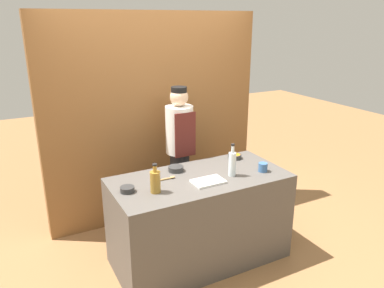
{
  "coord_description": "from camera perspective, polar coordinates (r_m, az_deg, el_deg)",
  "views": [
    {
      "loc": [
        -1.57,
        -2.84,
        2.31
      ],
      "look_at": [
        0.0,
        0.16,
        1.17
      ],
      "focal_mm": 35.0,
      "sensor_mm": 36.0,
      "label": 1
    }
  ],
  "objects": [
    {
      "name": "ground_plane",
      "position": [
        3.98,
        1.13,
        -16.91
      ],
      "size": [
        14.0,
        14.0,
        0.0
      ],
      "primitive_type": "plane",
      "color": "olive"
    },
    {
      "name": "cabinet_wall",
      "position": [
        4.4,
        -5.83,
        3.84
      ],
      "size": [
        2.57,
        0.18,
        2.4
      ],
      "color": "brown",
      "rests_on": "ground_plane"
    },
    {
      "name": "counter",
      "position": [
        3.74,
        1.17,
        -11.33
      ],
      "size": [
        1.68,
        0.81,
        0.89
      ],
      "color": "#514C47",
      "rests_on": "ground_plane"
    },
    {
      "name": "sauce_bowl_orange",
      "position": [
        4.02,
        6.53,
        -1.85
      ],
      "size": [
        0.14,
        0.14,
        0.05
      ],
      "color": "#2D2D2D",
      "rests_on": "counter"
    },
    {
      "name": "sauce_bowl_yellow",
      "position": [
        3.28,
        -9.84,
        -6.78
      ],
      "size": [
        0.12,
        0.12,
        0.05
      ],
      "color": "#2D2D2D",
      "rests_on": "counter"
    },
    {
      "name": "sauce_bowl_purple",
      "position": [
        3.67,
        -2.48,
        -3.74
      ],
      "size": [
        0.15,
        0.15,
        0.05
      ],
      "color": "#2D2D2D",
      "rests_on": "counter"
    },
    {
      "name": "cutting_board",
      "position": [
        3.42,
        2.5,
        -5.73
      ],
      "size": [
        0.29,
        0.19,
        0.02
      ],
      "color": "white",
      "rests_on": "counter"
    },
    {
      "name": "bottle_clear",
      "position": [
        3.54,
        6.16,
        -2.95
      ],
      "size": [
        0.07,
        0.07,
        0.32
      ],
      "color": "silver",
      "rests_on": "counter"
    },
    {
      "name": "bottle_vinegar",
      "position": [
        3.21,
        -5.62,
        -5.67
      ],
      "size": [
        0.09,
        0.09,
        0.26
      ],
      "color": "olive",
      "rests_on": "counter"
    },
    {
      "name": "cup_blue",
      "position": [
        3.71,
        10.75,
        -3.5
      ],
      "size": [
        0.09,
        0.09,
        0.09
      ],
      "color": "#386093",
      "rests_on": "counter"
    },
    {
      "name": "wooden_spoon",
      "position": [
        3.49,
        -3.89,
        -5.27
      ],
      "size": [
        0.21,
        0.04,
        0.02
      ],
      "color": "#B2844C",
      "rests_on": "counter"
    },
    {
      "name": "chef_center",
      "position": [
        4.14,
        -1.88,
        -1.33
      ],
      "size": [
        0.3,
        0.3,
        1.64
      ],
      "color": "#28282D",
      "rests_on": "ground_plane"
    }
  ]
}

